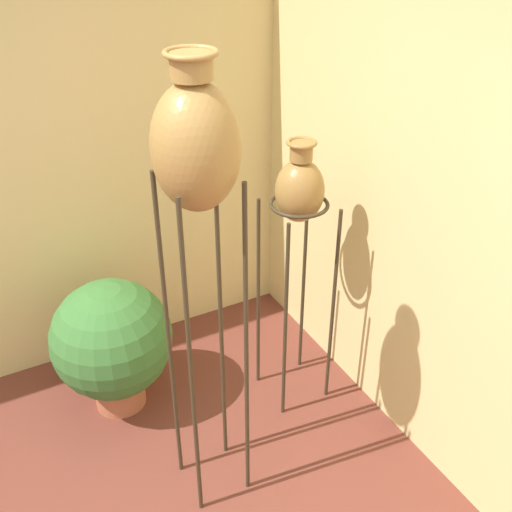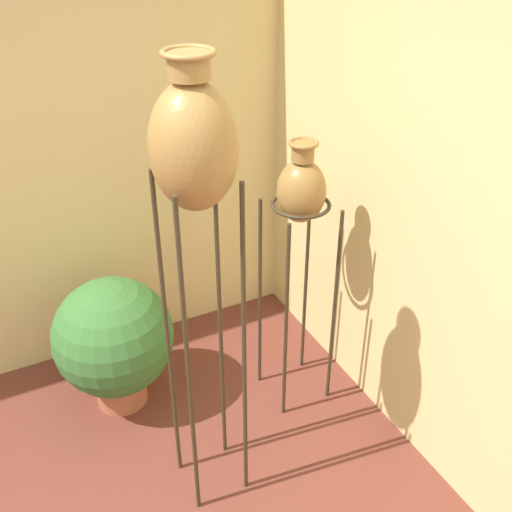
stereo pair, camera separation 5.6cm
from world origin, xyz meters
TOP-DOWN VIEW (x-y plane):
  - vase_stand_tall at (0.89, 0.64)m, footprint 0.33×0.33m
  - vase_stand_medium at (1.57, 1.01)m, footprint 0.32×0.32m
  - potted_plant at (0.63, 1.38)m, footprint 0.66×0.66m

SIDE VIEW (x-z plane):
  - potted_plant at x=0.63m, z-range 0.05..0.85m
  - vase_stand_medium at x=1.57m, z-range 0.47..2.03m
  - vase_stand_tall at x=0.89m, z-range 0.68..2.79m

